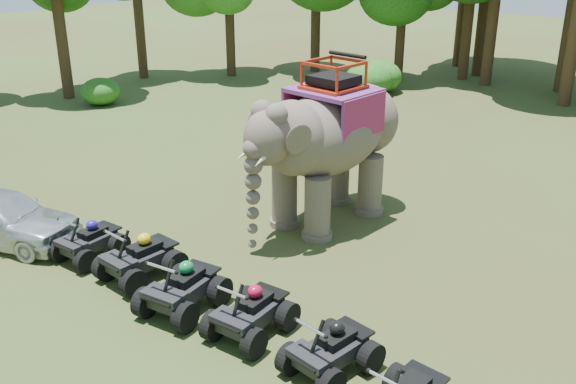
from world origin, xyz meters
name	(u,v)px	position (x,y,z in m)	size (l,w,h in m)	color
ground	(255,282)	(0.00, 0.00, 0.00)	(110.00, 110.00, 0.00)	#47381E
elephant	(329,142)	(-0.84, 3.96, 2.29)	(2.39, 5.44, 4.57)	brown
parked_car	(0,216)	(-6.51, -2.67, 0.72)	(1.71, 4.24, 1.45)	silver
atv_0	(88,236)	(-3.98, -1.74, 0.60)	(1.19, 1.63, 1.20)	black
atv_1	(139,252)	(-2.20, -1.55, 0.67)	(1.33, 1.82, 1.35)	black
atv_2	(182,282)	(-0.39, -1.84, 0.68)	(1.33, 1.83, 1.36)	black
atv_3	(251,306)	(1.33, -1.56, 0.65)	(1.27, 1.74, 1.29)	black
atv_4	(331,343)	(3.29, -1.51, 0.63)	(1.24, 1.70, 1.26)	black
tree_23	(58,14)	(-19.13, 7.31, 4.00)	(5.60, 5.60, 8.00)	#195114
tree_24	(138,11)	(-20.07, 12.64, 3.61)	(5.05, 5.05, 7.21)	#195114
tree_25	(229,12)	(-16.74, 16.22, 3.46)	(4.85, 4.85, 6.92)	#195114
tree_27	(402,16)	(-9.00, 21.46, 3.39)	(4.75, 4.75, 6.79)	#195114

